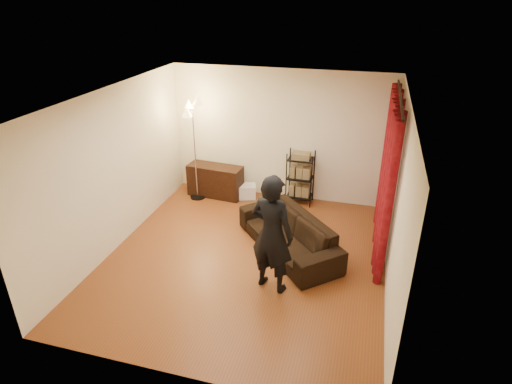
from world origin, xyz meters
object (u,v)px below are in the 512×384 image
(sofa, at_px, (288,234))
(media_cabinet, at_px, (215,181))
(storage_boxes, at_px, (247,192))
(person, at_px, (272,234))
(wire_shelf, at_px, (300,178))
(floor_lamp, at_px, (195,151))

(sofa, xyz_separation_m, media_cabinet, (-1.94, 1.68, 0.02))
(sofa, distance_m, storage_boxes, 2.14)
(person, relative_size, media_cabinet, 1.57)
(sofa, bearing_deg, wire_shelf, 141.97)
(person, xyz_separation_m, wire_shelf, (-0.09, 2.88, -0.35))
(wire_shelf, distance_m, floor_lamp, 2.23)
(floor_lamp, bearing_deg, person, -48.43)
(media_cabinet, relative_size, wire_shelf, 1.04)
(wire_shelf, bearing_deg, media_cabinet, -176.34)
(sofa, bearing_deg, person, -44.83)
(storage_boxes, height_order, floor_lamp, floor_lamp)
(sofa, height_order, wire_shelf, wire_shelf)
(storage_boxes, height_order, wire_shelf, wire_shelf)
(storage_boxes, bearing_deg, media_cabinet, -176.34)
(sofa, xyz_separation_m, person, (-0.05, -1.05, 0.60))
(floor_lamp, bearing_deg, storage_boxes, 14.39)
(storage_boxes, distance_m, floor_lamp, 1.39)
(media_cabinet, height_order, floor_lamp, floor_lamp)
(sofa, height_order, storage_boxes, sofa)
(floor_lamp, bearing_deg, wire_shelf, 9.57)
(sofa, xyz_separation_m, storage_boxes, (-1.26, 1.72, -0.17))
(person, bearing_deg, sofa, -76.03)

